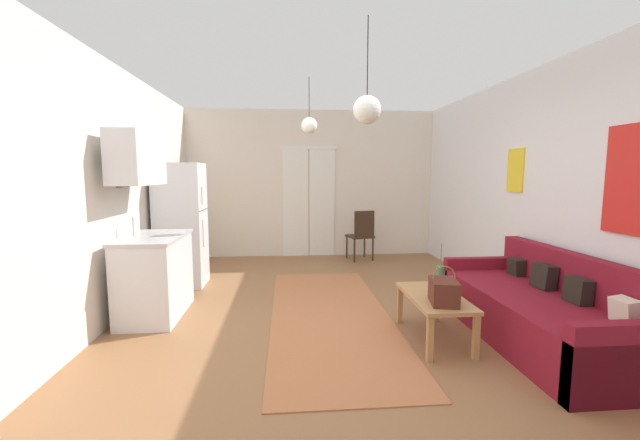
{
  "coord_description": "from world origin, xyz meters",
  "views": [
    {
      "loc": [
        -0.48,
        -3.6,
        1.56
      ],
      "look_at": [
        -0.07,
        1.13,
        1.0
      ],
      "focal_mm": 22.11,
      "sensor_mm": 36.0,
      "label": 1
    }
  ],
  "objects_px": {
    "refrigerator": "(181,225)",
    "accent_chair": "(362,233)",
    "pendant_lamp_far": "(309,125)",
    "couch": "(543,313)",
    "handbag": "(444,291)",
    "bamboo_vase": "(440,279)",
    "coffee_table": "(434,301)",
    "pendant_lamp_near": "(367,110)"
  },
  "relations": [
    {
      "from": "accent_chair",
      "to": "couch",
      "type": "bearing_deg",
      "value": 91.32
    },
    {
      "from": "pendant_lamp_far",
      "to": "accent_chair",
      "type": "bearing_deg",
      "value": 61.62
    },
    {
      "from": "bamboo_vase",
      "to": "pendant_lamp_far",
      "type": "bearing_deg",
      "value": 131.21
    },
    {
      "from": "handbag",
      "to": "pendant_lamp_far",
      "type": "relative_size",
      "value": 0.53
    },
    {
      "from": "refrigerator",
      "to": "accent_chair",
      "type": "relative_size",
      "value": 1.88
    },
    {
      "from": "couch",
      "to": "coffee_table",
      "type": "relative_size",
      "value": 2.23
    },
    {
      "from": "coffee_table",
      "to": "couch",
      "type": "bearing_deg",
      "value": -8.43
    },
    {
      "from": "couch",
      "to": "accent_chair",
      "type": "xyz_separation_m",
      "value": [
        -1.02,
        3.56,
        0.22
      ]
    },
    {
      "from": "handbag",
      "to": "accent_chair",
      "type": "height_order",
      "value": "accent_chair"
    },
    {
      "from": "couch",
      "to": "accent_chair",
      "type": "height_order",
      "value": "accent_chair"
    },
    {
      "from": "bamboo_vase",
      "to": "handbag",
      "type": "relative_size",
      "value": 1.29
    },
    {
      "from": "bamboo_vase",
      "to": "pendant_lamp_far",
      "type": "xyz_separation_m",
      "value": [
        -1.19,
        1.36,
        1.6
      ]
    },
    {
      "from": "bamboo_vase",
      "to": "refrigerator",
      "type": "bearing_deg",
      "value": 146.29
    },
    {
      "from": "bamboo_vase",
      "to": "pendant_lamp_near",
      "type": "relative_size",
      "value": 0.59
    },
    {
      "from": "refrigerator",
      "to": "pendant_lamp_far",
      "type": "bearing_deg",
      "value": -19.01
    },
    {
      "from": "refrigerator",
      "to": "pendant_lamp_near",
      "type": "distance_m",
      "value": 3.47
    },
    {
      "from": "pendant_lamp_far",
      "to": "couch",
      "type": "bearing_deg",
      "value": -38.05
    },
    {
      "from": "refrigerator",
      "to": "pendant_lamp_far",
      "type": "distance_m",
      "value": 2.26
    },
    {
      "from": "bamboo_vase",
      "to": "accent_chair",
      "type": "bearing_deg",
      "value": 92.43
    },
    {
      "from": "refrigerator",
      "to": "couch",
      "type": "bearing_deg",
      "value": -30.2
    },
    {
      "from": "bamboo_vase",
      "to": "pendant_lamp_far",
      "type": "distance_m",
      "value": 2.41
    },
    {
      "from": "bamboo_vase",
      "to": "handbag",
      "type": "distance_m",
      "value": 0.36
    },
    {
      "from": "coffee_table",
      "to": "pendant_lamp_far",
      "type": "height_order",
      "value": "pendant_lamp_far"
    },
    {
      "from": "couch",
      "to": "pendant_lamp_far",
      "type": "xyz_separation_m",
      "value": [
        -2.07,
        1.62,
        1.88
      ]
    },
    {
      "from": "accent_chair",
      "to": "pendant_lamp_far",
      "type": "relative_size",
      "value": 1.33
    },
    {
      "from": "accent_chair",
      "to": "pendant_lamp_near",
      "type": "relative_size",
      "value": 1.14
    },
    {
      "from": "coffee_table",
      "to": "pendant_lamp_far",
      "type": "relative_size",
      "value": 1.4
    },
    {
      "from": "coffee_table",
      "to": "handbag",
      "type": "xyz_separation_m",
      "value": [
        -0.01,
        -0.23,
        0.17
      ]
    },
    {
      "from": "accent_chair",
      "to": "handbag",
      "type": "bearing_deg",
      "value": 75.76
    },
    {
      "from": "bamboo_vase",
      "to": "couch",
      "type": "bearing_deg",
      "value": -16.7
    },
    {
      "from": "handbag",
      "to": "accent_chair",
      "type": "relative_size",
      "value": 0.4
    },
    {
      "from": "couch",
      "to": "handbag",
      "type": "bearing_deg",
      "value": -175.27
    },
    {
      "from": "bamboo_vase",
      "to": "pendant_lamp_far",
      "type": "relative_size",
      "value": 0.69
    },
    {
      "from": "coffee_table",
      "to": "pendant_lamp_far",
      "type": "distance_m",
      "value": 2.56
    },
    {
      "from": "pendant_lamp_far",
      "to": "pendant_lamp_near",
      "type": "bearing_deg",
      "value": -80.16
    },
    {
      "from": "bamboo_vase",
      "to": "pendant_lamp_near",
      "type": "bearing_deg",
      "value": -147.03
    },
    {
      "from": "accent_chair",
      "to": "pendant_lamp_far",
      "type": "bearing_deg",
      "value": 46.91
    },
    {
      "from": "pendant_lamp_near",
      "to": "pendant_lamp_far",
      "type": "bearing_deg",
      "value": 99.84
    },
    {
      "from": "couch",
      "to": "coffee_table",
      "type": "bearing_deg",
      "value": 171.57
    },
    {
      "from": "handbag",
      "to": "pendant_lamp_far",
      "type": "xyz_separation_m",
      "value": [
        -1.08,
        1.7,
        1.62
      ]
    },
    {
      "from": "coffee_table",
      "to": "accent_chair",
      "type": "xyz_separation_m",
      "value": [
        -0.04,
        3.42,
        0.13
      ]
    },
    {
      "from": "accent_chair",
      "to": "pendant_lamp_near",
      "type": "xyz_separation_m",
      "value": [
        -0.72,
        -3.85,
        1.55
      ]
    }
  ]
}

